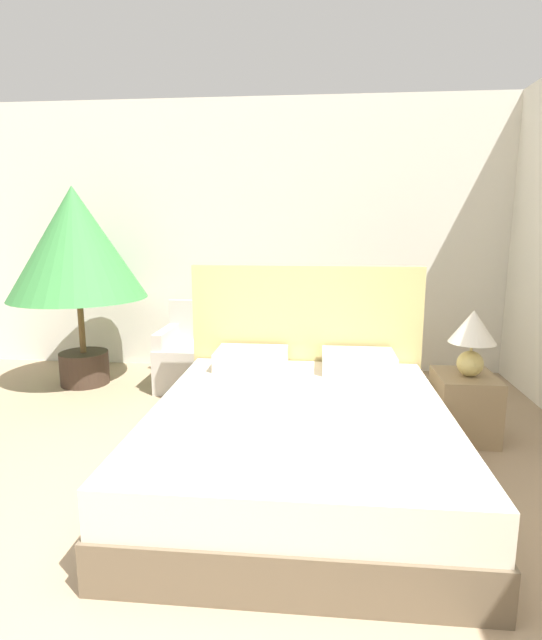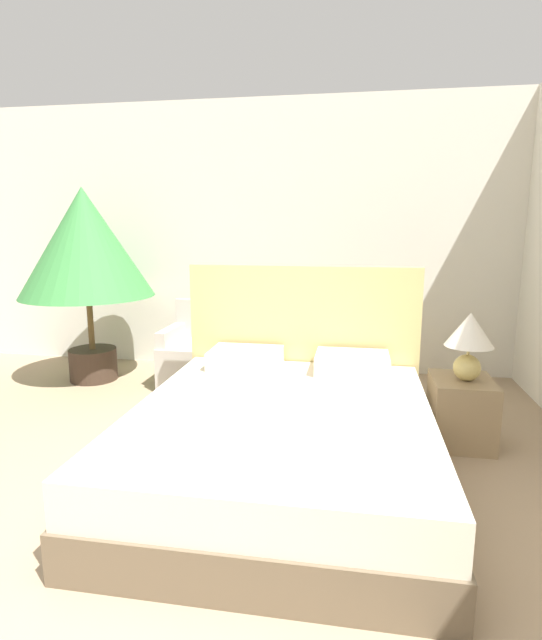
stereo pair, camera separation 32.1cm
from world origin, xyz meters
The scene contains 8 objects.
ground_plane centered at (0.00, 0.00, 0.00)m, with size 16.00×16.00×0.00m, color #9E8466.
wall_back centered at (0.00, 3.85, 1.45)m, with size 10.00×0.06×2.90m.
bed centered at (0.47, 1.34, 0.28)m, with size 1.86×2.20×1.27m.
armchair_near_window_left centered at (-0.64, 3.08, 0.27)m, with size 0.67×0.67×0.83m.
armchair_near_window_right centered at (0.31, 3.08, 0.27)m, with size 0.71×0.71×0.83m.
potted_palm centered at (-1.78, 3.03, 1.37)m, with size 1.32×1.32×1.96m.
nightstand centered at (1.68, 2.07, 0.25)m, with size 0.43×0.50×0.49m.
table_lamp centered at (1.70, 2.04, 0.81)m, with size 0.34×0.34×0.50m.
Camera 1 is at (0.58, -1.64, 1.60)m, focal length 28.00 mm.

